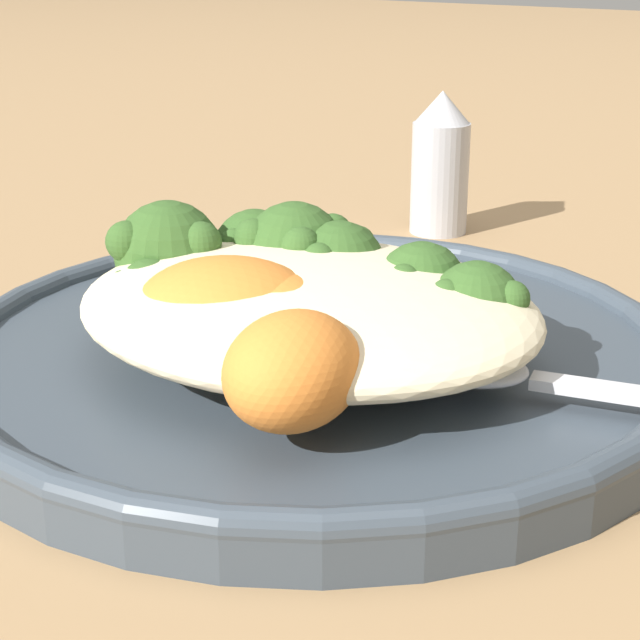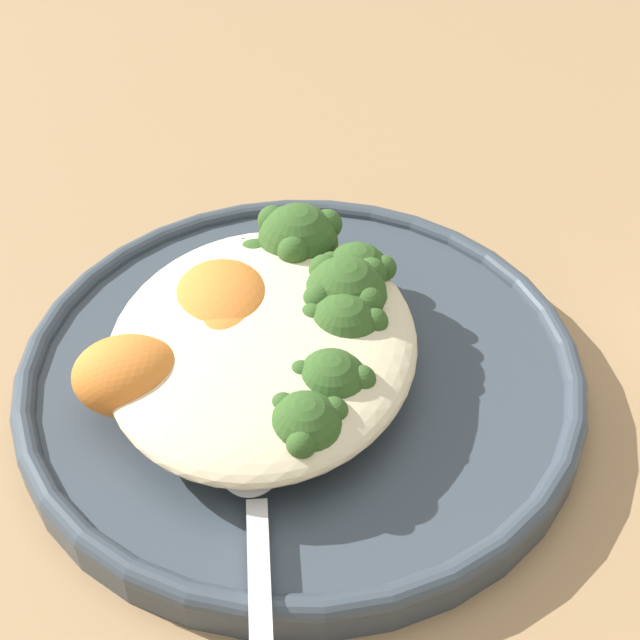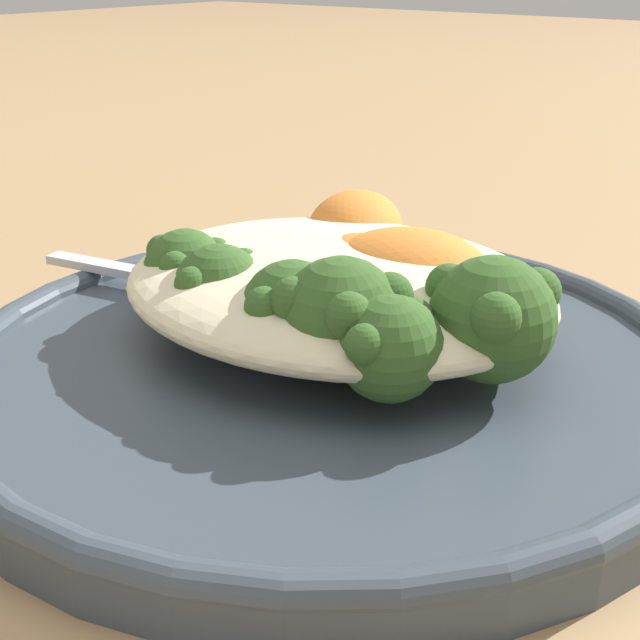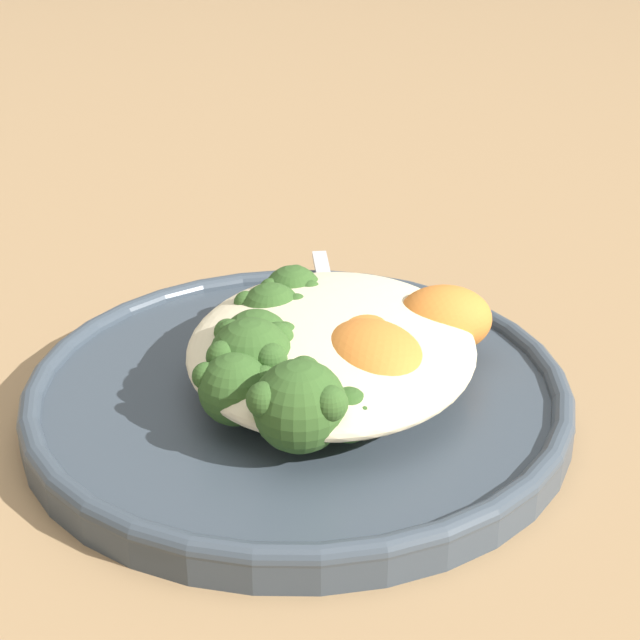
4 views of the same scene
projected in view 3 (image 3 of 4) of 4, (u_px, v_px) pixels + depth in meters
The scene contains 14 objects.
ground_plane at pixel (348, 400), 0.34m from camera, with size 4.00×4.00×0.00m, color #9E7A51.
plate at pixel (329, 364), 0.34m from camera, with size 0.29×0.29×0.02m.
quinoa_mound at pixel (336, 286), 0.35m from camera, with size 0.18×0.15×0.03m, color beige.
broccoli_stalk_0 at pixel (236, 280), 0.36m from camera, with size 0.11×0.08×0.03m.
broccoli_stalk_1 at pixel (254, 294), 0.34m from camera, with size 0.07×0.08×0.04m.
broccoli_stalk_2 at pixel (314, 310), 0.32m from camera, with size 0.04×0.09×0.04m.
broccoli_stalk_3 at pixel (349, 314), 0.31m from camera, with size 0.05×0.10×0.04m.
broccoli_stalk_4 at pixel (390, 335), 0.30m from camera, with size 0.08×0.10×0.04m.
broccoli_stalk_5 at pixel (479, 317), 0.31m from camera, with size 0.09×0.06×0.04m.
broccoli_stalk_6 at pixel (467, 313), 0.33m from camera, with size 0.07×0.03×0.03m.
sweet_potato_chunk_0 at pixel (367, 275), 0.36m from camera, with size 0.06×0.05×0.03m, color orange.
sweet_potato_chunk_1 at pixel (409, 275), 0.35m from camera, with size 0.07×0.05×0.04m, color orange.
sweet_potato_chunk_2 at pixel (355, 230), 0.41m from camera, with size 0.05×0.04×0.04m, color orange.
spoon at pixel (195, 278), 0.39m from camera, with size 0.11×0.04×0.01m.
Camera 3 is at (0.18, -0.24, 0.16)m, focal length 50.00 mm.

